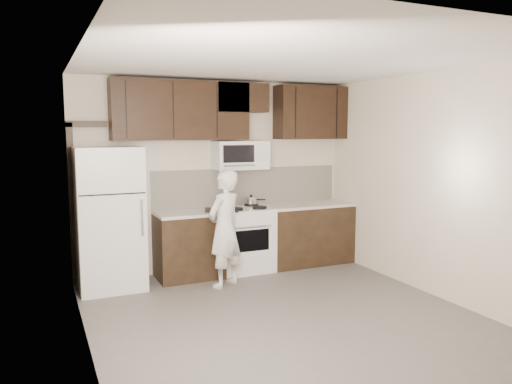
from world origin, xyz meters
TOP-DOWN VIEW (x-y plane):
  - floor at (0.00, 0.00)m, footprint 4.50×4.50m
  - back_wall at (0.00, 2.25)m, footprint 4.00×0.00m
  - ceiling at (0.00, 0.00)m, footprint 4.50×4.50m
  - counter_run at (0.60, 1.94)m, footprint 2.95×0.64m
  - stove at (0.30, 1.94)m, footprint 0.76×0.66m
  - backsplash at (0.50, 2.24)m, footprint 2.90×0.02m
  - upper_cabinets at (0.21, 2.08)m, footprint 3.48×0.35m
  - microwave at (0.30, 2.06)m, footprint 0.76×0.42m
  - refrigerator at (-1.55, 1.89)m, footprint 0.80×0.76m
  - door_trim at (-1.92, 2.21)m, footprint 0.50×0.08m
  - saucepan at (0.48, 2.09)m, footprint 0.29×0.17m
  - baking_tray at (-0.08, 1.83)m, footprint 0.53×0.46m
  - pizza at (-0.08, 1.83)m, footprint 0.38×0.38m
  - person at (-0.20, 1.38)m, footprint 0.66×0.59m

SIDE VIEW (x-z plane):
  - floor at x=0.00m, z-range 0.00..0.00m
  - counter_run at x=0.60m, z-range 0.00..0.91m
  - stove at x=0.30m, z-range -0.01..0.93m
  - person at x=-0.20m, z-range 0.00..1.51m
  - refrigerator at x=-1.55m, z-range 0.00..1.80m
  - baking_tray at x=-0.08m, z-range 0.91..0.93m
  - pizza at x=-0.08m, z-range 0.93..0.95m
  - saucepan at x=0.48m, z-range 0.89..1.06m
  - backsplash at x=0.50m, z-range 0.91..1.45m
  - door_trim at x=-1.92m, z-range 0.19..2.31m
  - back_wall at x=0.00m, z-range -0.65..3.35m
  - microwave at x=0.30m, z-range 1.45..1.85m
  - upper_cabinets at x=0.21m, z-range 1.89..2.67m
  - ceiling at x=0.00m, z-range 2.70..2.70m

